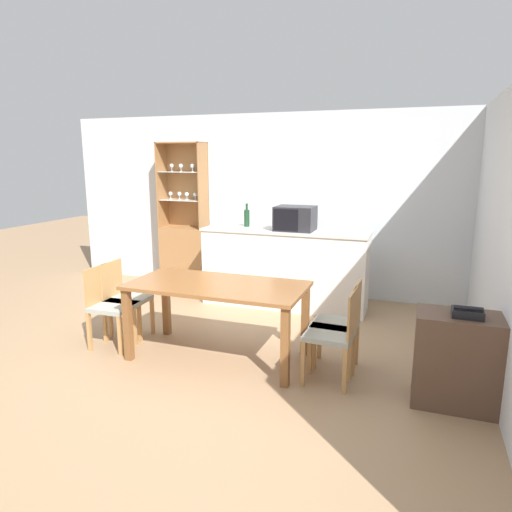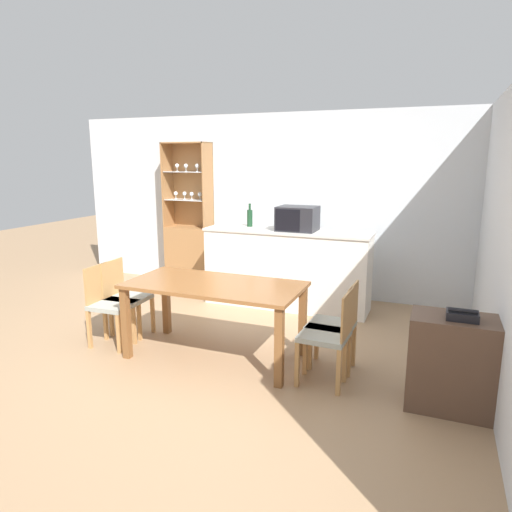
{
  "view_description": "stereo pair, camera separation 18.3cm",
  "coord_description": "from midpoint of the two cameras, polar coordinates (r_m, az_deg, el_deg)",
  "views": [
    {
      "loc": [
        1.89,
        -3.67,
        1.92
      ],
      "look_at": [
        0.19,
        1.05,
        0.85
      ],
      "focal_mm": 32.0,
      "sensor_mm": 36.0,
      "label": 1
    },
    {
      "loc": [
        2.06,
        -3.6,
        1.92
      ],
      "look_at": [
        0.19,
        1.05,
        0.85
      ],
      "focal_mm": 32.0,
      "sensor_mm": 36.0,
      "label": 2
    }
  ],
  "objects": [
    {
      "name": "ground_plane",
      "position": [
        4.56,
        -6.12,
        -12.92
      ],
      "size": [
        18.0,
        18.0,
        0.0
      ],
      "primitive_type": "plane",
      "color": "#A37F5B"
    },
    {
      "name": "wall_back",
      "position": [
        6.6,
        4.43,
        6.42
      ],
      "size": [
        6.8,
        0.06,
        2.55
      ],
      "color": "silver",
      "rests_on": "ground_plane"
    },
    {
      "name": "wall_right",
      "position": [
        4.04,
        30.24,
        1.18
      ],
      "size": [
        0.06,
        4.6,
        2.55
      ],
      "color": "silver",
      "rests_on": "ground_plane"
    },
    {
      "name": "kitchen_counter",
      "position": [
        5.99,
        4.72,
        -1.57
      ],
      "size": [
        2.17,
        0.57,
        1.02
      ],
      "color": "white",
      "rests_on": "ground_plane"
    },
    {
      "name": "display_cabinet",
      "position": [
        7.11,
        -7.58,
        1.53
      ],
      "size": [
        0.71,
        0.33,
        2.16
      ],
      "color": "#A37042",
      "rests_on": "ground_plane"
    },
    {
      "name": "dining_table",
      "position": [
        4.43,
        -4.03,
        -4.68
      ],
      "size": [
        1.7,
        0.83,
        0.75
      ],
      "color": "brown",
      "rests_on": "ground_plane"
    },
    {
      "name": "dining_chair_side_right_near",
      "position": [
        4.03,
        10.41,
        -9.76
      ],
      "size": [
        0.42,
        0.42,
        0.84
      ],
      "rotation": [
        0.0,
        0.0,
        1.53
      ],
      "color": "#999E93",
      "rests_on": "ground_plane"
    },
    {
      "name": "dining_chair_side_left_far",
      "position": [
        5.18,
        -15.06,
        -5.03
      ],
      "size": [
        0.41,
        0.41,
        0.84
      ],
      "rotation": [
        0.0,
        0.0,
        -1.54
      ],
      "color": "#999E93",
      "rests_on": "ground_plane"
    },
    {
      "name": "dining_chair_side_right_far",
      "position": [
        4.26,
        11.1,
        -8.57
      ],
      "size": [
        0.42,
        0.42,
        0.84
      ],
      "rotation": [
        0.0,
        0.0,
        1.53
      ],
      "color": "#999E93",
      "rests_on": "ground_plane"
    },
    {
      "name": "dining_chair_side_left_near",
      "position": [
        4.99,
        -16.78,
        -5.78
      ],
      "size": [
        0.42,
        0.42,
        0.84
      ],
      "rotation": [
        0.0,
        0.0,
        -1.53
      ],
      "color": "#999E93",
      "rests_on": "ground_plane"
    },
    {
      "name": "microwave",
      "position": [
        5.84,
        6.11,
        4.68
      ],
      "size": [
        0.49,
        0.4,
        0.31
      ],
      "color": "#232328",
      "rests_on": "kitchen_counter"
    },
    {
      "name": "wine_bottle",
      "position": [
        6.16,
        0.07,
        4.83
      ],
      "size": [
        0.07,
        0.07,
        0.31
      ],
      "color": "#193D23",
      "rests_on": "kitchen_counter"
    },
    {
      "name": "side_cabinet",
      "position": [
        3.96,
        24.41,
        -12.07
      ],
      "size": [
        0.63,
        0.41,
        0.75
      ],
      "color": "brown",
      "rests_on": "ground_plane"
    },
    {
      "name": "telephone",
      "position": [
        3.78,
        25.67,
        -6.7
      ],
      "size": [
        0.23,
        0.16,
        0.1
      ],
      "color": "black",
      "rests_on": "side_cabinet"
    }
  ]
}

